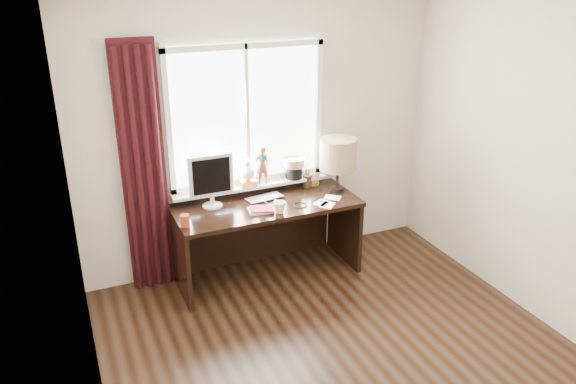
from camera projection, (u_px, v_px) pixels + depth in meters
name	position (u px, v px, depth m)	size (l,w,h in m)	color
floor	(362.00, 378.00, 4.08)	(3.50, 4.00, 0.00)	#332015
ceiling	(386.00, 2.00, 3.09)	(3.50, 4.00, 0.00)	white
wall_back	(261.00, 134.00, 5.29)	(3.50, 2.60, 0.00)	beige
wall_left	(86.00, 271.00, 2.95)	(4.00, 2.60, 0.00)	beige
wall_right	(572.00, 177.00, 4.23)	(4.00, 2.60, 0.00)	beige
laptop	(265.00, 198.00, 5.23)	(0.35, 0.22, 0.03)	silver
mug	(280.00, 207.00, 4.94)	(0.11, 0.10, 0.11)	white
red_cup	(185.00, 221.00, 4.68)	(0.08, 0.08, 0.10)	#A32D1A
window	(248.00, 137.00, 5.19)	(1.52, 0.21, 1.40)	white
curtain	(144.00, 172.00, 4.86)	(0.38, 0.09, 2.25)	black
desk	(263.00, 223.00, 5.32)	(1.70, 0.70, 0.75)	black
monitor	(211.00, 178.00, 4.98)	(0.40, 0.18, 0.49)	beige
notebook_stack	(261.00, 210.00, 4.98)	(0.25, 0.21, 0.03)	beige
brush_holder	(307.00, 181.00, 5.51)	(0.09, 0.09, 0.25)	black
icon_frame	(314.00, 180.00, 5.51)	(0.10, 0.03, 0.13)	gold
table_lamp	(338.00, 155.00, 5.30)	(0.35, 0.35, 0.52)	black
loose_papers	(327.00, 202.00, 5.18)	(0.34, 0.32, 0.00)	white
desk_cables	(287.00, 202.00, 5.17)	(0.32, 0.37, 0.01)	black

